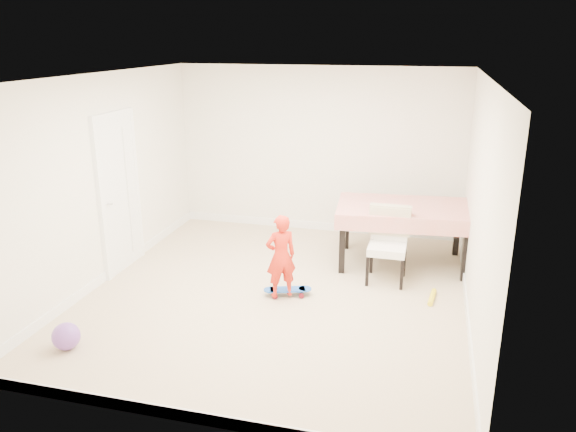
% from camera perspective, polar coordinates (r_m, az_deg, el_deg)
% --- Properties ---
extents(ground, '(5.00, 5.00, 0.00)m').
position_cam_1_polar(ground, '(6.95, -1.22, -7.91)').
color(ground, tan).
rests_on(ground, ground).
extents(ceiling, '(4.50, 5.00, 0.04)m').
position_cam_1_polar(ceiling, '(6.27, -1.38, 13.83)').
color(ceiling, white).
rests_on(ceiling, wall_back).
extents(wall_back, '(4.50, 0.04, 2.60)m').
position_cam_1_polar(wall_back, '(8.84, 3.08, 6.61)').
color(wall_back, silver).
rests_on(wall_back, ground).
extents(wall_front, '(4.50, 0.04, 2.60)m').
position_cam_1_polar(wall_front, '(4.29, -10.34, -6.09)').
color(wall_front, silver).
rests_on(wall_front, ground).
extents(wall_left, '(0.04, 5.00, 2.60)m').
position_cam_1_polar(wall_left, '(7.40, -18.20, 3.50)').
color(wall_left, silver).
rests_on(wall_left, ground).
extents(wall_right, '(0.04, 5.00, 2.60)m').
position_cam_1_polar(wall_right, '(6.28, 18.68, 1.01)').
color(wall_right, silver).
rests_on(wall_right, ground).
extents(door, '(0.11, 0.94, 2.11)m').
position_cam_1_polar(door, '(7.70, -16.79, 2.07)').
color(door, white).
rests_on(door, ground).
extents(baseboard_back, '(4.50, 0.02, 0.12)m').
position_cam_1_polar(baseboard_back, '(9.17, 2.97, -1.00)').
color(baseboard_back, white).
rests_on(baseboard_back, ground).
extents(baseboard_front, '(4.50, 0.02, 0.12)m').
position_cam_1_polar(baseboard_front, '(4.91, -9.55, -19.48)').
color(baseboard_front, white).
rests_on(baseboard_front, ground).
extents(baseboard_left, '(0.02, 5.00, 0.12)m').
position_cam_1_polar(baseboard_left, '(7.78, -17.39, -5.36)').
color(baseboard_left, white).
rests_on(baseboard_left, ground).
extents(baseboard_right, '(0.02, 5.00, 0.12)m').
position_cam_1_polar(baseboard_right, '(6.73, 17.72, -9.15)').
color(baseboard_right, white).
rests_on(baseboard_right, ground).
extents(dining_table, '(1.86, 1.26, 0.84)m').
position_cam_1_polar(dining_table, '(7.85, 11.52, -1.89)').
color(dining_table, red).
rests_on(dining_table, ground).
extents(dining_chair, '(0.53, 0.61, 0.96)m').
position_cam_1_polar(dining_chair, '(7.22, 10.06, -3.01)').
color(dining_chair, white).
rests_on(dining_chair, ground).
extents(skateboard, '(0.62, 0.38, 0.09)m').
position_cam_1_polar(skateboard, '(6.89, -0.03, -7.73)').
color(skateboard, '#163ABF').
rests_on(skateboard, ground).
extents(child, '(0.44, 0.41, 1.02)m').
position_cam_1_polar(child, '(6.64, -0.73, -4.37)').
color(child, red).
rests_on(child, ground).
extents(balloon, '(0.28, 0.28, 0.28)m').
position_cam_1_polar(balloon, '(6.18, -21.62, -11.29)').
color(balloon, purple).
rests_on(balloon, ground).
extents(foam_toy, '(0.10, 0.40, 0.06)m').
position_cam_1_polar(foam_toy, '(7.01, 14.43, -7.99)').
color(foam_toy, yellow).
rests_on(foam_toy, ground).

